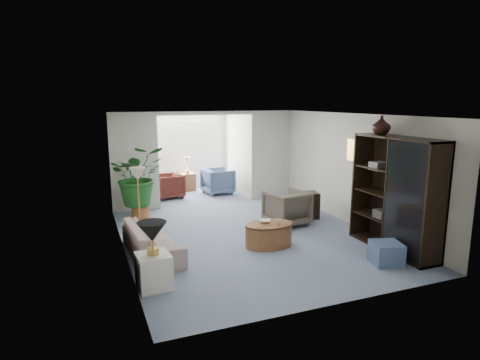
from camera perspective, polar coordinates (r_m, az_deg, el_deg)
name	(u,v)px	position (r m, az deg, el deg)	size (l,w,h in m)	color
floor	(251,237)	(8.42, 1.51, -8.10)	(6.00, 6.00, 0.00)	#8594B0
sunroom_floor	(197,195)	(12.16, -6.07, -2.12)	(2.60, 2.60, 0.00)	#8594B0
back_pier_left	(135,162)	(10.50, -14.62, 2.42)	(1.20, 0.12, 2.50)	white
back_pier_right	(271,155)	(11.57, 4.40, 3.53)	(1.20, 0.12, 2.50)	white
back_header	(206,113)	(10.78, -4.75, 9.37)	(2.60, 0.12, 0.10)	white
window_pane	(187,145)	(12.95, -7.49, 4.95)	(2.20, 0.02, 1.50)	white
window_blinds	(187,145)	(12.92, -7.45, 4.94)	(2.20, 0.02, 1.50)	white
framed_picture	(357,151)	(9.19, 16.12, 3.98)	(0.04, 0.50, 0.40)	beige
sofa	(152,240)	(7.62, -12.30, -8.26)	(1.91, 0.75, 0.56)	beige
end_table	(154,271)	(6.35, -12.06, -12.43)	(0.48, 0.48, 0.53)	white
table_lamp	(152,232)	(6.13, -12.30, -7.16)	(0.44, 0.44, 0.30)	black
floor_lamp	(138,174)	(8.82, -14.24, 0.83)	(0.36, 0.36, 0.28)	beige
coffee_table	(269,235)	(7.91, 4.07, -7.70)	(0.95, 0.95, 0.45)	brown
coffee_bowl	(264,221)	(7.90, 3.45, -5.80)	(0.22, 0.22, 0.05)	white
coffee_cup	(278,222)	(7.80, 5.42, -5.88)	(0.10, 0.10, 0.10)	beige
wingback_chair	(287,208)	(9.23, 6.60, -3.91)	(0.84, 0.86, 0.78)	#665E51
side_table_dark	(307,205)	(9.83, 9.37, -3.52)	(0.52, 0.42, 0.62)	black
entertainment_cabinet	(395,194)	(8.02, 21.05, -1.91)	(0.51, 1.92, 2.14)	black
cabinet_urn	(381,125)	(8.22, 19.30, 7.32)	(0.34, 0.34, 0.36)	black
ottoman	(386,253)	(7.52, 19.92, -9.67)	(0.48, 0.48, 0.38)	slate
plant_pot	(140,211)	(10.03, -13.88, -4.30)	(0.40, 0.40, 0.32)	#AC6031
house_plant	(138,176)	(9.84, -14.12, 0.60)	(1.28, 1.11, 1.43)	#1E5A21
sunroom_chair_blue	(218,181)	(12.23, -3.12, -0.15)	(0.82, 0.85, 0.77)	slate
sunroom_chair_maroon	(169,186)	(11.86, -10.01, -0.83)	(0.75, 0.77, 0.70)	#53201C
sunroom_table	(188,182)	(12.75, -7.38, -0.28)	(0.44, 0.35, 0.54)	brown
shelf_clutter	(393,187)	(7.98, 20.73, -0.97)	(0.30, 1.02, 1.06)	#383433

